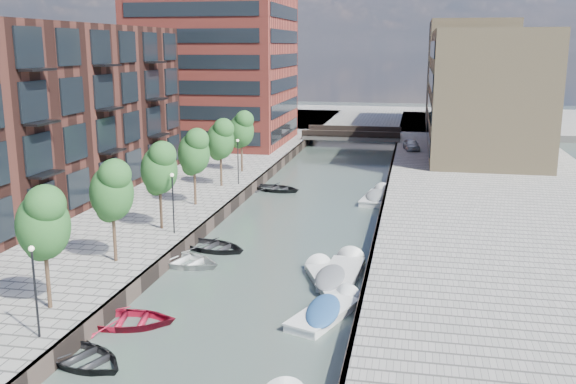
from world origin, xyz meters
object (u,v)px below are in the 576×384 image
(tree_1, at_px, (43,221))
(tree_6, at_px, (241,128))
(motorboat_2, at_px, (344,272))
(tree_3, at_px, (159,167))
(sloop_3, at_px, (183,265))
(sloop_4, at_px, (276,191))
(bridge, at_px, (352,135))
(sloop_0, at_px, (82,363))
(tree_4, at_px, (194,151))
(sloop_2, at_px, (127,325))
(tree_2, at_px, (112,189))
(motorboat_3, at_px, (328,312))
(motorboat_1, at_px, (328,279))
(car, at_px, (411,145))
(sloop_1, at_px, (213,250))
(tree_5, at_px, (220,138))
(motorboat_4, at_px, (377,197))

(tree_1, xyz_separation_m, tree_6, (0.00, 35.00, 0.00))
(motorboat_2, bearing_deg, tree_3, 163.48)
(sloop_3, xyz_separation_m, sloop_4, (1.23, 21.48, 0.00))
(bridge, xyz_separation_m, sloop_0, (-5.24, -64.07, -1.39))
(tree_4, relative_size, sloop_2, 1.23)
(tree_2, distance_m, sloop_4, 25.19)
(motorboat_3, bearing_deg, sloop_3, 149.35)
(sloop_4, height_order, motorboat_1, motorboat_1)
(tree_4, bearing_deg, sloop_0, -82.29)
(tree_2, relative_size, tree_4, 1.00)
(tree_3, xyz_separation_m, car, (16.52, 37.96, -3.64))
(sloop_1, distance_m, motorboat_1, 9.41)
(motorboat_2, height_order, motorboat_3, motorboat_2)
(bridge, distance_m, tree_5, 34.30)
(sloop_4, bearing_deg, motorboat_4, -85.04)
(tree_5, height_order, sloop_1, tree_5)
(tree_3, bearing_deg, car, 66.48)
(sloop_1, xyz_separation_m, motorboat_4, (9.86, 16.50, 0.23))
(tree_3, bearing_deg, tree_1, -90.00)
(motorboat_1, bearing_deg, tree_3, 156.27)
(sloop_2, distance_m, motorboat_2, 13.34)
(motorboat_1, bearing_deg, motorboat_2, 63.66)
(sloop_2, bearing_deg, tree_2, 18.97)
(tree_6, bearing_deg, tree_2, -90.00)
(tree_1, relative_size, sloop_2, 1.23)
(sloop_0, height_order, motorboat_4, motorboat_4)
(sloop_1, xyz_separation_m, car, (12.51, 38.97, 1.67))
(tree_4, xyz_separation_m, tree_6, (0.00, 14.00, 0.00))
(sloop_0, relative_size, sloop_3, 0.91)
(tree_1, bearing_deg, tree_5, 90.00)
(tree_5, height_order, car, tree_5)
(tree_3, bearing_deg, motorboat_2, -16.52)
(tree_5, relative_size, sloop_3, 1.17)
(sloop_0, xyz_separation_m, sloop_2, (0.23, 3.92, 0.00))
(tree_2, xyz_separation_m, tree_5, (0.00, 21.00, 0.00))
(bridge, xyz_separation_m, tree_3, (-8.50, -47.00, 3.92))
(bridge, height_order, tree_2, tree_2)
(sloop_0, relative_size, motorboat_1, 0.84)
(bridge, xyz_separation_m, car, (8.02, -9.04, 0.28))
(sloop_3, bearing_deg, motorboat_3, -105.50)
(motorboat_1, bearing_deg, tree_2, -172.67)
(tree_2, relative_size, car, 1.52)
(tree_3, distance_m, tree_6, 21.00)
(sloop_1, distance_m, sloop_2, 12.15)
(sloop_2, relative_size, motorboat_1, 0.88)
(tree_2, distance_m, car, 48.04)
(tree_2, xyz_separation_m, motorboat_1, (12.32, 1.58, -5.10))
(tree_6, bearing_deg, motorboat_4, -21.67)
(tree_4, xyz_separation_m, car, (16.52, 30.96, -3.64))
(tree_6, bearing_deg, sloop_4, -40.96)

